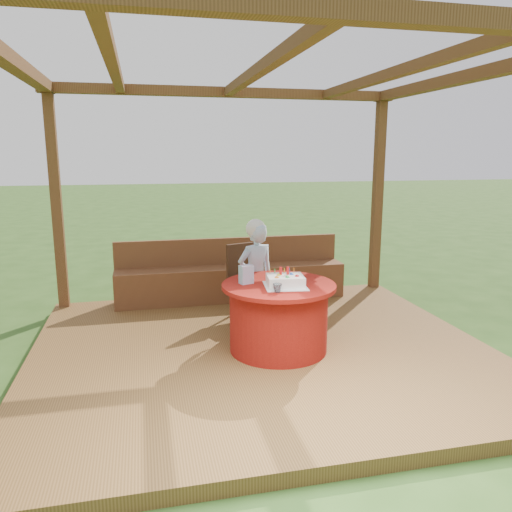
% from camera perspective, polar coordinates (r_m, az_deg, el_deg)
% --- Properties ---
extents(ground, '(60.00, 60.00, 0.00)m').
position_cam_1_polar(ground, '(5.15, 0.63, -11.52)').
color(ground, '#2B4F1A').
rests_on(ground, ground).
extents(deck, '(4.50, 4.00, 0.12)m').
position_cam_1_polar(deck, '(5.13, 0.63, -10.90)').
color(deck, brown).
rests_on(deck, ground).
extents(pergola, '(4.50, 4.00, 2.72)m').
position_cam_1_polar(pergola, '(4.75, 0.70, 16.25)').
color(pergola, brown).
rests_on(pergola, deck).
extents(bench, '(3.00, 0.42, 0.80)m').
position_cam_1_polar(bench, '(6.62, -2.84, -2.71)').
color(bench, brown).
rests_on(bench, deck).
extents(table, '(1.10, 1.10, 0.67)m').
position_cam_1_polar(table, '(4.91, 2.58, -6.91)').
color(table, maroon).
rests_on(table, deck).
extents(chair, '(0.53, 0.53, 0.86)m').
position_cam_1_polar(chair, '(5.89, -1.03, -2.43)').
color(chair, '#3A2112').
rests_on(chair, deck).
extents(elderly_woman, '(0.49, 0.40, 1.22)m').
position_cam_1_polar(elderly_woman, '(5.44, -0.04, -2.03)').
color(elderly_woman, '#98BDE2').
rests_on(elderly_woman, deck).
extents(birthday_cake, '(0.43, 0.43, 0.18)m').
position_cam_1_polar(birthday_cake, '(4.72, 3.37, -2.84)').
color(birthday_cake, white).
rests_on(birthday_cake, table).
extents(gift_bag, '(0.15, 0.12, 0.18)m').
position_cam_1_polar(gift_bag, '(4.80, -1.13, -2.12)').
color(gift_bag, '#BE7BA6').
rests_on(gift_bag, table).
extents(drinking_glass, '(0.10, 0.10, 0.08)m').
position_cam_1_polar(drinking_glass, '(4.51, 2.45, -3.68)').
color(drinking_glass, silver).
rests_on(drinking_glass, table).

